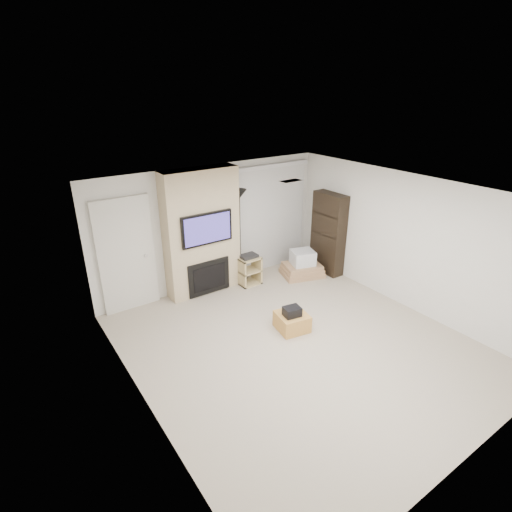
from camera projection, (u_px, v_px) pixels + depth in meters
floor at (298, 344)px, 6.52m from camera, size 5.00×5.50×0.00m
ceiling at (305, 195)px, 5.53m from camera, size 5.00×5.50×0.00m
wall_back at (213, 227)px, 8.10m from camera, size 5.00×0.00×2.50m
wall_front at (483, 377)px, 3.95m from camera, size 5.00×0.00×2.50m
wall_left at (140, 329)px, 4.71m from camera, size 0.00×5.50×2.50m
wall_right at (405, 242)px, 7.33m from camera, size 0.00×5.50×2.50m
hvac_vent at (291, 181)px, 6.34m from camera, size 0.35×0.18×0.01m
ottoman at (292, 322)px, 6.87m from camera, size 0.58×0.58×0.30m
black_bag at (292, 312)px, 6.74m from camera, size 0.31×0.27×0.16m
fireplace_wall at (202, 234)px, 7.76m from camera, size 1.50×0.47×2.50m
entry_door at (127, 256)px, 7.20m from camera, size 1.02×0.11×2.14m
vertical_blinds at (269, 214)px, 8.78m from camera, size 1.98×0.10×2.37m
floor_lamp at (239, 210)px, 8.04m from camera, size 0.30×0.30×2.00m
av_stand at (249, 268)px, 8.39m from camera, size 0.45×0.38×0.66m
box_stack at (302, 266)px, 8.80m from camera, size 1.02×0.88×0.58m
bookshelf at (328, 234)px, 8.73m from camera, size 0.30×0.80×1.80m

